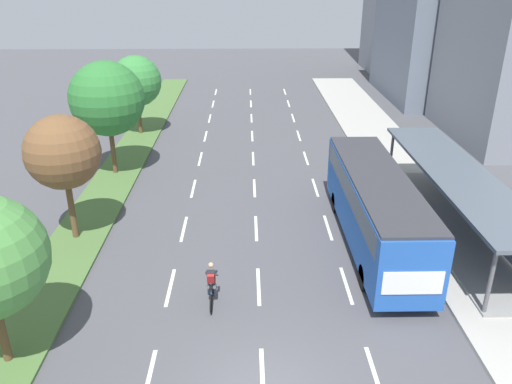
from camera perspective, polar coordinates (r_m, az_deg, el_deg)
The scene contains 12 objects.
median_strip at distance 34.31m, azimuth -14.33°, elevation 3.45°, with size 2.60×52.00×0.12m, color #4C7038.
sidewalk_right at distance 34.77m, azimuth 15.15°, elevation 3.66°, with size 4.50×52.00×0.15m, color #ADAAA3.
lane_divider_left at distance 31.61m, azimuth -6.61°, elevation 2.18°, with size 0.14×46.81×0.01m.
lane_divider_center at distance 31.46m, azimuth -0.25°, elevation 2.24°, with size 0.14×46.81×0.01m.
lane_divider_right at distance 31.70m, azimuth 6.09°, elevation 2.28°, with size 0.14×46.81×0.01m.
bus_shelter at distance 25.59m, azimuth 21.90°, elevation -0.31°, with size 2.90×14.10×2.86m.
bus at distance 23.09m, azimuth 13.24°, elevation -1.19°, with size 2.54×11.29×3.37m.
cyclist at distance 19.26m, azimuth -5.00°, elevation -10.38°, with size 0.46×1.82×1.71m.
median_tree_second at distance 23.64m, azimuth -20.82°, elevation 4.13°, with size 3.27×3.27×5.77m.
median_tree_third at distance 30.99m, azimuth -16.34°, elevation 9.97°, with size 4.31×4.31×6.70m.
median_tree_fourth at distance 38.83m, azimuth -13.26°, elevation 11.97°, with size 3.66×3.66×5.72m.
building_mid_right at distance 52.44m, azimuth 19.60°, elevation 16.85°, with size 8.56×13.43×12.74m, color slate.
Camera 1 is at (-0.43, -11.34, 11.59)m, focal length 35.75 mm.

